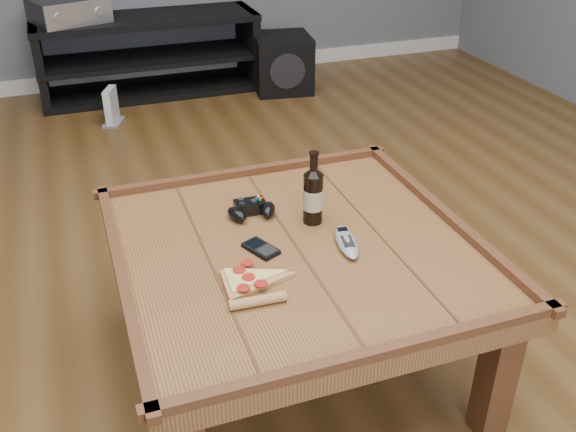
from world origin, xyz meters
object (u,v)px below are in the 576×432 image
object	(u,v)px
media_console	(149,56)
subwoofer	(282,63)
smartphone	(261,248)
pizza_slice	(250,283)
av_receiver	(69,10)
game_console	(112,108)
beer_bottle	(313,194)
game_controller	(251,209)
coffee_table	(296,264)
remote_control	(346,242)

from	to	relation	value
media_console	subwoofer	distance (m)	0.87
media_console	smartphone	size ratio (longest dim) A/B	11.76
pizza_slice	av_receiver	world-z (taller)	av_receiver
media_console	av_receiver	xyz separation A→B (m)	(-0.45, -0.01, 0.33)
pizza_slice	game_console	xyz separation A→B (m)	(-0.13, 2.41, -0.36)
beer_bottle	game_console	world-z (taller)	beer_bottle
pizza_slice	game_console	size ratio (longest dim) A/B	1.26
beer_bottle	smartphone	xyz separation A→B (m)	(-0.20, -0.10, -0.09)
beer_bottle	av_receiver	size ratio (longest dim) A/B	0.46
game_controller	smartphone	world-z (taller)	game_controller
media_console	game_console	world-z (taller)	media_console
smartphone	subwoofer	distance (m)	2.68
game_console	av_receiver	bearing A→B (deg)	128.08
beer_bottle	subwoofer	distance (m)	2.53
coffee_table	game_console	size ratio (longest dim) A/B	4.84
smartphone	remote_control	distance (m)	0.24
pizza_slice	game_console	bearing A→B (deg)	96.27
game_controller	subwoofer	distance (m)	2.48
coffee_table	media_console	bearing A→B (deg)	90.00
smartphone	av_receiver	world-z (taller)	av_receiver
remote_control	av_receiver	world-z (taller)	av_receiver
coffee_table	game_controller	world-z (taller)	game_controller
pizza_slice	smartphone	bearing A→B (deg)	65.92
smartphone	beer_bottle	bearing A→B (deg)	2.97
smartphone	game_console	bearing A→B (deg)	71.03
game_controller	subwoofer	xyz separation A→B (m)	(0.90, 2.30, -0.29)
beer_bottle	remote_control	bearing A→B (deg)	-75.61
coffee_table	av_receiver	distance (m)	2.79
media_console	av_receiver	bearing A→B (deg)	-179.36
pizza_slice	subwoofer	world-z (taller)	pizza_slice
beer_bottle	av_receiver	distance (m)	2.69
subwoofer	coffee_table	bearing A→B (deg)	-100.09
game_controller	remote_control	bearing A→B (deg)	-48.70
media_console	beer_bottle	world-z (taller)	beer_bottle
beer_bottle	smartphone	size ratio (longest dim) A/B	1.92
beer_bottle	coffee_table	bearing A→B (deg)	-129.54
smartphone	game_console	xyz separation A→B (m)	(-0.21, 2.26, -0.36)
subwoofer	game_console	bearing A→B (deg)	-160.27
pizza_slice	av_receiver	xyz separation A→B (m)	(-0.27, 2.88, 0.11)
smartphone	coffee_table	bearing A→B (deg)	-32.16
beer_bottle	subwoofer	world-z (taller)	beer_bottle
beer_bottle	media_console	bearing A→B (deg)	92.06
game_controller	smartphone	distance (m)	0.20
beer_bottle	remote_control	distance (m)	0.18
av_receiver	game_console	bearing A→B (deg)	-92.48
coffee_table	beer_bottle	size ratio (longest dim) A/B	4.50
beer_bottle	av_receiver	world-z (taller)	beer_bottle
coffee_table	pizza_slice	bearing A→B (deg)	-142.57
beer_bottle	pizza_slice	size ratio (longest dim) A/B	0.85
game_controller	media_console	bearing A→B (deg)	91.18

